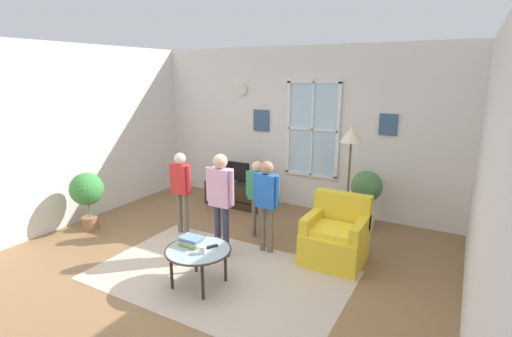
{
  "coord_description": "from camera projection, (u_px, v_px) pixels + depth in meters",
  "views": [
    {
      "loc": [
        2.67,
        -3.35,
        2.42
      ],
      "look_at": [
        0.23,
        1.0,
        1.16
      ],
      "focal_mm": 26.59,
      "sensor_mm": 36.0,
      "label": 1
    }
  ],
  "objects": [
    {
      "name": "side_wall_left",
      "position": [
        43.0,
        140.0,
        5.72
      ],
      "size": [
        0.12,
        5.82,
        2.89
      ],
      "color": "silver",
      "rests_on": "ground_plane"
    },
    {
      "name": "cup",
      "position": [
        203.0,
        250.0,
        4.24
      ],
      "size": [
        0.08,
        0.08,
        0.09
      ],
      "primitive_type": "cylinder",
      "color": "white",
      "rests_on": "coffee_table"
    },
    {
      "name": "floor_lamp",
      "position": [
        351.0,
        146.0,
        5.42
      ],
      "size": [
        0.32,
        0.32,
        1.69
      ],
      "color": "black",
      "rests_on": "ground_plane"
    },
    {
      "name": "potted_plant_by_window",
      "position": [
        366.0,
        192.0,
        5.98
      ],
      "size": [
        0.49,
        0.49,
        0.93
      ],
      "color": "silver",
      "rests_on": "ground_plane"
    },
    {
      "name": "book_stack",
      "position": [
        192.0,
        241.0,
        4.44
      ],
      "size": [
        0.28,
        0.19,
        0.1
      ],
      "color": "#87A648",
      "rests_on": "coffee_table"
    },
    {
      "name": "potted_plant_corner",
      "position": [
        87.0,
        192.0,
        5.91
      ],
      "size": [
        0.51,
        0.51,
        0.93
      ],
      "color": "#9E6B4C",
      "rests_on": "ground_plane"
    },
    {
      "name": "person_blue_shirt",
      "position": [
        267.0,
        196.0,
        5.11
      ],
      "size": [
        0.39,
        0.18,
        1.29
      ],
      "color": "#726656",
      "rests_on": "ground_plane"
    },
    {
      "name": "coffee_table",
      "position": [
        198.0,
        252.0,
        4.36
      ],
      "size": [
        0.77,
        0.77,
        0.46
      ],
      "color": "#99B2B7",
      "rests_on": "ground_plane"
    },
    {
      "name": "person_red_shirt",
      "position": [
        181.0,
        184.0,
        5.72
      ],
      "size": [
        0.38,
        0.17,
        1.28
      ],
      "color": "#726656",
      "rests_on": "ground_plane"
    },
    {
      "name": "side_wall_right",
      "position": [
        491.0,
        202.0,
        2.96
      ],
      "size": [
        0.12,
        5.82,
        2.89
      ],
      "color": "silver",
      "rests_on": "ground_plane"
    },
    {
      "name": "television",
      "position": [
        236.0,
        172.0,
        6.98
      ],
      "size": [
        0.56,
        0.08,
        0.39
      ],
      "color": "#4C4C4C",
      "rests_on": "tv_stand"
    },
    {
      "name": "area_rug",
      "position": [
        220.0,
        275.0,
        4.67
      ],
      "size": [
        3.07,
        1.92,
        0.01
      ],
      "primitive_type": "cube",
      "color": "#C6B29E",
      "rests_on": "ground_plane"
    },
    {
      "name": "back_wall",
      "position": [
        299.0,
        129.0,
        6.85
      ],
      "size": [
        5.69,
        0.17,
        2.89
      ],
      "color": "silver",
      "rests_on": "ground_plane"
    },
    {
      "name": "tv_stand",
      "position": [
        236.0,
        194.0,
        7.09
      ],
      "size": [
        1.16,
        0.43,
        0.45
      ],
      "color": "#2D2319",
      "rests_on": "ground_plane"
    },
    {
      "name": "armchair",
      "position": [
        336.0,
        237.0,
        4.98
      ],
      "size": [
        0.76,
        0.74,
        0.87
      ],
      "color": "yellow",
      "rests_on": "ground_plane"
    },
    {
      "name": "ground_plane",
      "position": [
        201.0,
        275.0,
        4.7
      ],
      "size": [
        6.29,
        6.42,
        0.02
      ],
      "primitive_type": "cube",
      "color": "olive"
    },
    {
      "name": "remote_near_books",
      "position": [
        212.0,
        247.0,
        4.39
      ],
      "size": [
        0.1,
        0.14,
        0.02
      ],
      "primitive_type": "cube",
      "rotation": [
        0.0,
        0.0,
        -0.51
      ],
      "color": "black",
      "rests_on": "coffee_table"
    },
    {
      "name": "person_green_shirt",
      "position": [
        257.0,
        190.0,
        5.6
      ],
      "size": [
        0.36,
        0.16,
        1.18
      ],
      "color": "#726656",
      "rests_on": "ground_plane"
    },
    {
      "name": "person_pink_shirt",
      "position": [
        221.0,
        193.0,
        4.97
      ],
      "size": [
        0.43,
        0.19,
        1.42
      ],
      "color": "#333851",
      "rests_on": "ground_plane"
    }
  ]
}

